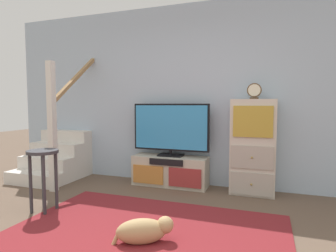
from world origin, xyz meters
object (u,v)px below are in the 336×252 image
Objects in this scene: television at (171,128)px; bar_stool_near at (43,166)px; media_console at (170,171)px; side_cabinet at (253,147)px; desk_clock at (254,91)px; dog at (145,230)px.

television is 1.81m from bar_stool_near.
side_cabinet is (1.17, 0.01, 0.42)m from media_console.
dog is at bearing -115.05° from desk_clock.
media_console is at bearing 179.77° from desk_clock.
side_cabinet is 6.12× the size of desk_clock.
television reaches higher than dog.
side_cabinet is 1.83× the size of bar_stool_near.
desk_clock reaches higher than side_cabinet.
media_console is 2.23× the size of dog.
television is 1.95m from dog.
media_console reaches higher than dog.
bar_stool_near reaches higher than media_console.
dog is at bearing -78.27° from television.
side_cabinet is (1.17, -0.01, -0.22)m from television.
dog is (0.37, -1.76, -0.74)m from television.
side_cabinet reaches higher than bar_stool_near.
desk_clock reaches higher than dog.
bar_stool_near is (-1.01, -1.44, 0.30)m from media_console.
desk_clock is (1.18, -0.03, 0.53)m from television.
desk_clock is at bearing -0.23° from media_console.
television is 0.90× the size of side_cabinet.
bar_stool_near is (-2.19, -1.45, -0.12)m from side_cabinet.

